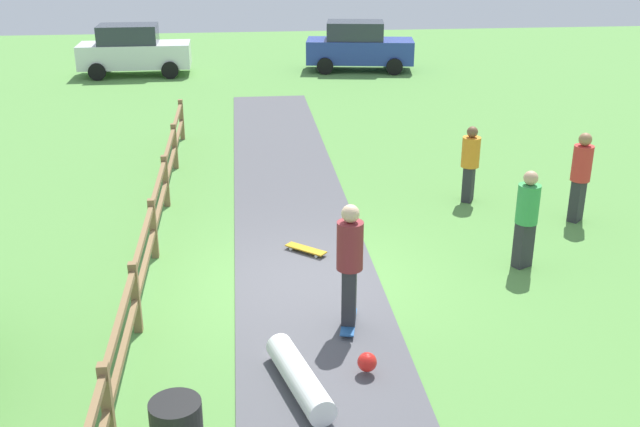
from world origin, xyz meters
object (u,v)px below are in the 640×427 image
object	(u,v)px
bystander_red	(581,173)
parked_car_blue	(359,46)
skater_riding	(350,260)
skater_fallen	(305,376)
bystander_green	(527,215)
parked_car_white	(133,50)
skateboard_loose	(306,249)
bystander_orange	(470,161)

from	to	relation	value
bystander_red	parked_car_blue	distance (m)	16.40
skater_riding	skater_fallen	bearing A→B (deg)	-117.98
bystander_green	bystander_red	distance (m)	2.64
parked_car_blue	parked_car_white	xyz separation A→B (m)	(-8.78, -0.01, 0.00)
bystander_red	parked_car_blue	bearing A→B (deg)	96.27
parked_car_blue	skateboard_loose	bearing A→B (deg)	-102.10
skateboard_loose	bystander_red	distance (m)	5.66
bystander_green	skater_fallen	bearing A→B (deg)	-141.72
bystander_green	parked_car_white	size ratio (longest dim) A/B	0.41
bystander_green	parked_car_white	bearing A→B (deg)	115.67
bystander_red	bystander_orange	xyz separation A→B (m)	(-1.81, 1.33, -0.11)
skater_fallen	bystander_red	xyz separation A→B (m)	(5.89, 5.13, 0.80)
bystander_orange	skateboard_loose	bearing A→B (deg)	-147.80
bystander_red	parked_car_white	bearing A→B (deg)	122.98
parked_car_white	skateboard_loose	bearing A→B (deg)	-73.64
skater_fallen	bystander_green	xyz separation A→B (m)	(4.07, 3.21, 0.76)
skater_riding	bystander_green	world-z (taller)	skater_riding
bystander_orange	parked_car_blue	bearing A→B (deg)	89.93
skater_fallen	bystander_red	world-z (taller)	bystander_red
skater_riding	skateboard_loose	distance (m)	2.87
skater_riding	skateboard_loose	bearing A→B (deg)	98.34
skater_fallen	bystander_green	bearing A→B (deg)	38.28
skater_fallen	bystander_green	size ratio (longest dim) A/B	0.97
skater_fallen	bystander_red	size ratio (longest dim) A/B	0.93
skater_fallen	bystander_red	distance (m)	7.85
bystander_green	parked_car_blue	world-z (taller)	parked_car_blue
bystander_red	skateboard_loose	bearing A→B (deg)	-169.77
parked_car_blue	skater_riding	bearing A→B (deg)	-99.44
skateboard_loose	parked_car_blue	distance (m)	17.71
skateboard_loose	bystander_red	world-z (taller)	bystander_red
parked_car_blue	skater_fallen	bearing A→B (deg)	-100.83
bystander_green	bystander_orange	size ratio (longest dim) A/B	1.06
bystander_green	parked_car_blue	size ratio (longest dim) A/B	0.39
skateboard_loose	bystander_red	bearing A→B (deg)	10.23
skater_riding	bystander_green	xyz separation A→B (m)	(3.29, 1.74, -0.14)
skater_riding	skateboard_loose	world-z (taller)	skater_riding
skater_riding	bystander_orange	size ratio (longest dim) A/B	1.17
bystander_red	parked_car_white	size ratio (longest dim) A/B	0.43
skater_fallen	parked_car_blue	world-z (taller)	parked_car_blue
parked_car_white	skater_riding	bearing A→B (deg)	-74.68
bystander_green	skateboard_loose	bearing A→B (deg)	165.92
bystander_green	bystander_red	size ratio (longest dim) A/B	0.96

